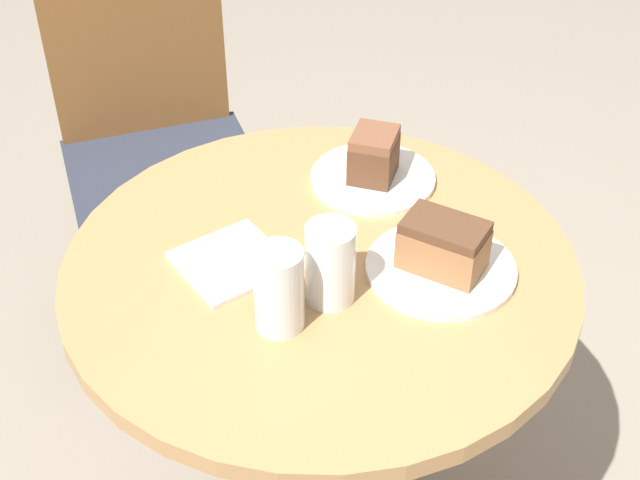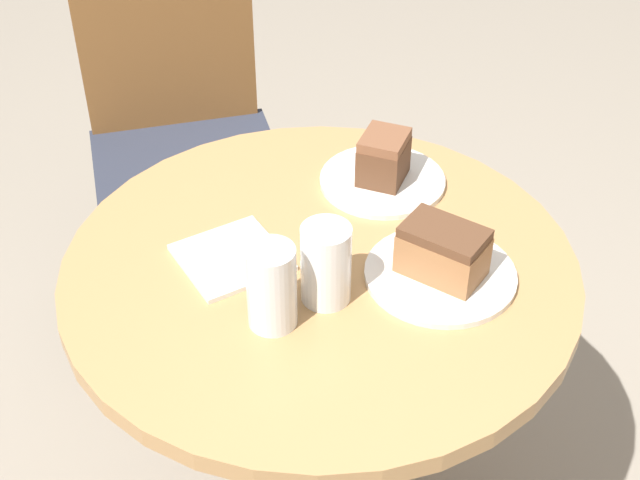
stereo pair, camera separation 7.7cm
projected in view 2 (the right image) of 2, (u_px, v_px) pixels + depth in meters
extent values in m
cylinder|color=tan|center=(320.00, 423.00, 1.54)|extent=(0.09, 0.09, 0.67)
cylinder|color=tan|center=(320.00, 269.00, 1.32)|extent=(0.76, 0.76, 0.03)
cylinder|color=brown|center=(127.00, 318.00, 1.96)|extent=(0.04, 0.04, 0.42)
cylinder|color=brown|center=(293.00, 289.00, 2.03)|extent=(0.04, 0.04, 0.42)
cylinder|color=brown|center=(113.00, 214.00, 2.26)|extent=(0.04, 0.04, 0.42)
cylinder|color=brown|center=(259.00, 192.00, 2.33)|extent=(0.04, 0.04, 0.42)
cube|color=#2D3342|center=(190.00, 173.00, 2.01)|extent=(0.47, 0.49, 0.03)
cube|color=brown|center=(166.00, 21.00, 2.00)|extent=(0.40, 0.07, 0.52)
cylinder|color=silver|center=(440.00, 274.00, 1.28)|extent=(0.22, 0.22, 0.01)
cylinder|color=silver|center=(382.00, 181.00, 1.47)|extent=(0.21, 0.21, 0.01)
cube|color=#9E6B42|center=(442.00, 255.00, 1.26)|extent=(0.13, 0.14, 0.06)
cube|color=brown|center=(445.00, 233.00, 1.23)|extent=(0.12, 0.14, 0.02)
cube|color=brown|center=(383.00, 161.00, 1.44)|extent=(0.11, 0.11, 0.07)
cube|color=brown|center=(385.00, 140.00, 1.42)|extent=(0.10, 0.10, 0.02)
cylinder|color=beige|center=(272.00, 299.00, 1.19)|extent=(0.06, 0.06, 0.08)
cylinder|color=white|center=(271.00, 287.00, 1.17)|extent=(0.07, 0.07, 0.12)
cylinder|color=silver|center=(326.00, 273.00, 1.22)|extent=(0.06, 0.06, 0.09)
cylinder|color=white|center=(326.00, 264.00, 1.21)|extent=(0.07, 0.07, 0.12)
cube|color=silver|center=(232.00, 258.00, 1.31)|extent=(0.16, 0.16, 0.01)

